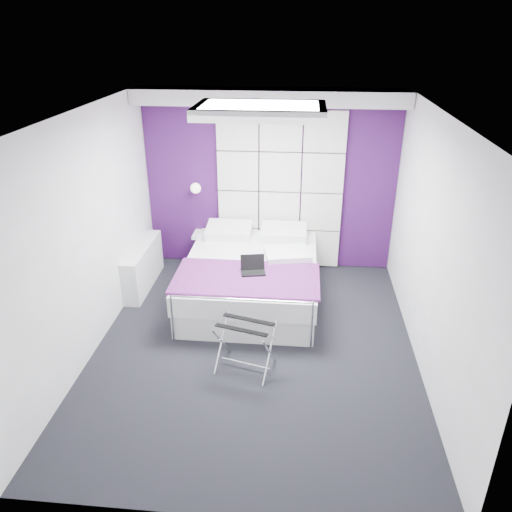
{
  "coord_description": "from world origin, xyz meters",
  "views": [
    {
      "loc": [
        0.47,
        -4.72,
        3.39
      ],
      "look_at": [
        -0.02,
        0.35,
        0.98
      ],
      "focal_mm": 35.0,
      "sensor_mm": 36.0,
      "label": 1
    }
  ],
  "objects": [
    {
      "name": "accent_wall",
      "position": [
        0.0,
        2.19,
        1.3
      ],
      "size": [
        3.58,
        0.02,
        2.58
      ],
      "primitive_type": "cube",
      "color": "#3B114A",
      "rests_on": "wall_back"
    },
    {
      "name": "nightstand",
      "position": [
        -0.91,
        2.02,
        0.5
      ],
      "size": [
        0.41,
        0.32,
        0.05
      ],
      "primitive_type": "cube",
      "color": "silver",
      "rests_on": "wall_back"
    },
    {
      "name": "bed",
      "position": [
        -0.16,
        1.09,
        0.31
      ],
      "size": [
        1.75,
        2.11,
        0.74
      ],
      "color": "silver",
      "rests_on": "floor"
    },
    {
      "name": "radiator",
      "position": [
        -1.69,
        1.3,
        0.3
      ],
      "size": [
        0.22,
        1.2,
        0.6
      ],
      "primitive_type": "cube",
      "color": "silver",
      "rests_on": "floor"
    },
    {
      "name": "headboard",
      "position": [
        0.15,
        2.14,
        1.17
      ],
      "size": [
        1.8,
        0.08,
        2.3
      ],
      "primitive_type": null,
      "color": "silver",
      "rests_on": "wall_back"
    },
    {
      "name": "wall_lamp",
      "position": [
        -1.05,
        2.06,
        1.22
      ],
      "size": [
        0.15,
        0.15,
        0.15
      ],
      "primitive_type": "sphere",
      "color": "white",
      "rests_on": "wall_back"
    },
    {
      "name": "wall_left",
      "position": [
        -1.8,
        0.0,
        1.3
      ],
      "size": [
        0.0,
        4.4,
        4.4
      ],
      "primitive_type": "plane",
      "rotation": [
        1.57,
        0.0,
        1.57
      ],
      "color": "silver",
      "rests_on": "floor"
    },
    {
      "name": "ceiling",
      "position": [
        0.0,
        0.0,
        2.6
      ],
      "size": [
        4.4,
        4.4,
        0.0
      ],
      "primitive_type": "plane",
      "rotation": [
        3.14,
        0.0,
        0.0
      ],
      "color": "white",
      "rests_on": "wall_back"
    },
    {
      "name": "wall_right",
      "position": [
        1.8,
        0.0,
        1.3
      ],
      "size": [
        0.0,
        4.4,
        4.4
      ],
      "primitive_type": "plane",
      "rotation": [
        1.57,
        0.0,
        -1.57
      ],
      "color": "silver",
      "rests_on": "floor"
    },
    {
      "name": "laptop",
      "position": [
        -0.09,
        0.71,
        0.65
      ],
      "size": [
        0.29,
        0.21,
        0.21
      ],
      "rotation": [
        0.0,
        0.0,
        0.2
      ],
      "color": "black",
      "rests_on": "bed"
    },
    {
      "name": "skylight",
      "position": [
        0.0,
        0.6,
        2.55
      ],
      "size": [
        1.36,
        0.86,
        0.12
      ],
      "primitive_type": null,
      "color": "white",
      "rests_on": "ceiling"
    },
    {
      "name": "wall_back",
      "position": [
        0.0,
        2.2,
        1.3
      ],
      "size": [
        3.6,
        0.0,
        3.6
      ],
      "primitive_type": "plane",
      "rotation": [
        1.57,
        0.0,
        0.0
      ],
      "color": "silver",
      "rests_on": "floor"
    },
    {
      "name": "floor",
      "position": [
        0.0,
        0.0,
        0.0
      ],
      "size": [
        4.4,
        4.4,
        0.0
      ],
      "primitive_type": "plane",
      "color": "black",
      "rests_on": "ground"
    },
    {
      "name": "soffit",
      "position": [
        0.0,
        1.95,
        2.5
      ],
      "size": [
        3.58,
        0.5,
        0.2
      ],
      "primitive_type": "cube",
      "color": "silver",
      "rests_on": "wall_back"
    },
    {
      "name": "luggage_rack",
      "position": [
        -0.06,
        -0.41,
        0.28
      ],
      "size": [
        0.57,
        0.42,
        0.56
      ],
      "rotation": [
        0.0,
        0.0,
        -0.26
      ],
      "color": "silver",
      "rests_on": "floor"
    }
  ]
}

